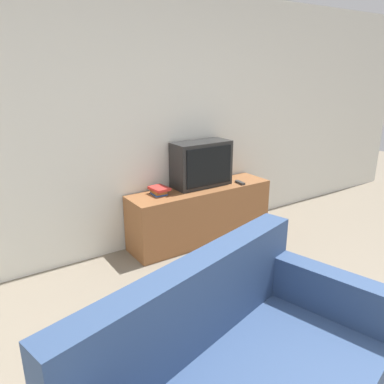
{
  "coord_description": "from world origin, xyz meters",
  "views": [
    {
      "loc": [
        -1.59,
        -0.41,
        1.83
      ],
      "look_at": [
        0.19,
        2.26,
        0.78
      ],
      "focal_mm": 35.0,
      "sensor_mm": 36.0,
      "label": 1
    }
  ],
  "objects_px": {
    "book_stack": "(159,190)",
    "tv_stand": "(201,214)",
    "remote_on_stand": "(240,183)",
    "television": "(201,164)"
  },
  "relations": [
    {
      "from": "remote_on_stand",
      "to": "television",
      "type": "bearing_deg",
      "value": 155.32
    },
    {
      "from": "book_stack",
      "to": "remote_on_stand",
      "type": "relative_size",
      "value": 1.47
    },
    {
      "from": "tv_stand",
      "to": "television",
      "type": "bearing_deg",
      "value": 53.05
    },
    {
      "from": "television",
      "to": "remote_on_stand",
      "type": "relative_size",
      "value": 4.34
    },
    {
      "from": "book_stack",
      "to": "remote_on_stand",
      "type": "height_order",
      "value": "book_stack"
    },
    {
      "from": "tv_stand",
      "to": "book_stack",
      "type": "relative_size",
      "value": 7.51
    },
    {
      "from": "book_stack",
      "to": "tv_stand",
      "type": "bearing_deg",
      "value": -6.52
    },
    {
      "from": "television",
      "to": "book_stack",
      "type": "relative_size",
      "value": 2.95
    },
    {
      "from": "tv_stand",
      "to": "book_stack",
      "type": "xyz_separation_m",
      "value": [
        -0.49,
        0.06,
        0.35
      ]
    },
    {
      "from": "television",
      "to": "book_stack",
      "type": "bearing_deg",
      "value": -178.61
    }
  ]
}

